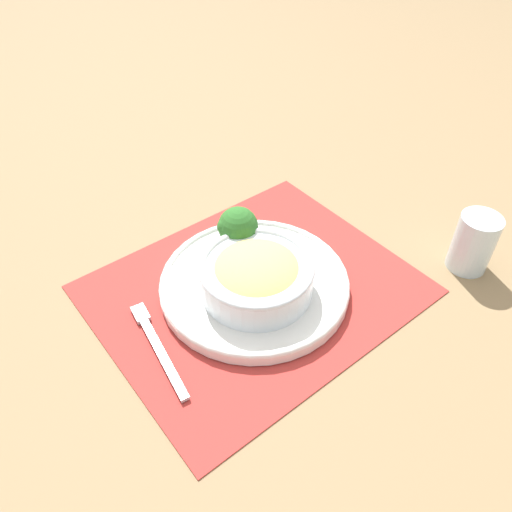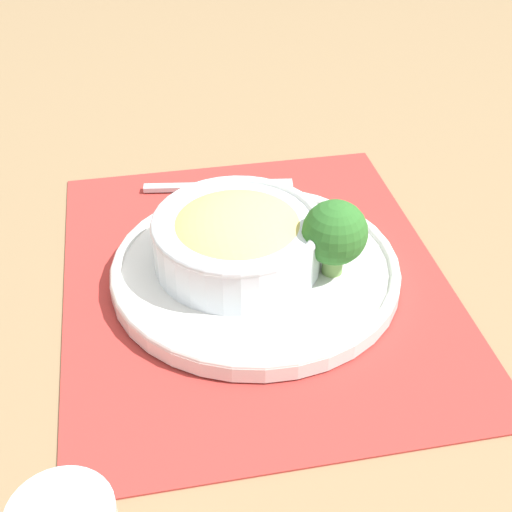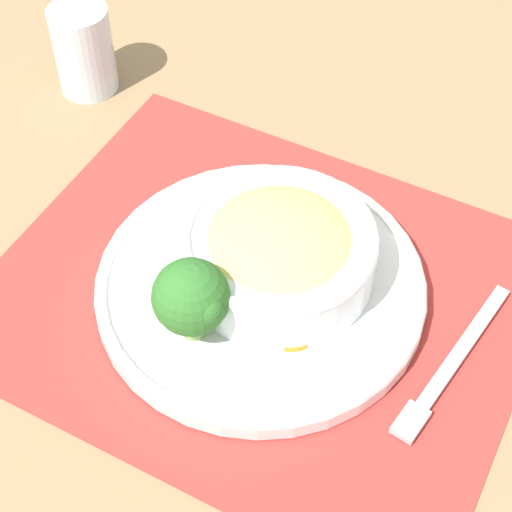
{
  "view_description": "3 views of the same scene",
  "coord_description": "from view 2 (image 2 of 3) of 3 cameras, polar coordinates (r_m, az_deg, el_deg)",
  "views": [
    {
      "loc": [
        -0.36,
        -0.4,
        0.57
      ],
      "look_at": [
        0.02,
        0.02,
        0.05
      ],
      "focal_mm": 35.0,
      "sensor_mm": 36.0,
      "label": 1
    },
    {
      "loc": [
        0.55,
        -0.14,
        0.46
      ],
      "look_at": [
        0.01,
        -0.0,
        0.04
      ],
      "focal_mm": 50.0,
      "sensor_mm": 36.0,
      "label": 2
    },
    {
      "loc": [
        -0.18,
        0.42,
        0.61
      ],
      "look_at": [
        0.01,
        -0.01,
        0.04
      ],
      "focal_mm": 60.0,
      "sensor_mm": 36.0,
      "label": 3
    }
  ],
  "objects": [
    {
      "name": "ground_plane",
      "position": [
        0.73,
        -0.05,
        -1.96
      ],
      "size": [
        4.0,
        4.0,
        0.0
      ],
      "primitive_type": "plane",
      "color": "#8C704C"
    },
    {
      "name": "placemat",
      "position": [
        0.73,
        -0.05,
        -1.84
      ],
      "size": [
        0.49,
        0.41,
        0.0
      ],
      "color": "#B2332D",
      "rests_on": "ground_plane"
    },
    {
      "name": "plate",
      "position": [
        0.72,
        -0.05,
        -1.02
      ],
      "size": [
        0.29,
        0.29,
        0.02
      ],
      "color": "white",
      "rests_on": "placemat"
    },
    {
      "name": "bowl",
      "position": [
        0.7,
        -1.5,
        1.56
      ],
      "size": [
        0.17,
        0.17,
        0.06
      ],
      "color": "silver",
      "rests_on": "plate"
    },
    {
      "name": "broccoli_floret",
      "position": [
        0.68,
        6.33,
        1.87
      ],
      "size": [
        0.06,
        0.06,
        0.08
      ],
      "color": "#759E51",
      "rests_on": "plate"
    },
    {
      "name": "carrot_slice_near",
      "position": [
        0.76,
        1.7,
        1.8
      ],
      "size": [
        0.05,
        0.05,
        0.01
      ],
      "color": "orange",
      "rests_on": "plate"
    },
    {
      "name": "carrot_slice_middle",
      "position": [
        0.76,
        0.2,
        2.02
      ],
      "size": [
        0.05,
        0.05,
        0.01
      ],
      "color": "orange",
      "rests_on": "plate"
    },
    {
      "name": "fork",
      "position": [
        0.87,
        -1.88,
        5.57
      ],
      "size": [
        0.05,
        0.18,
        0.01
      ],
      "rotation": [
        0.0,
        0.0,
        -0.22
      ],
      "color": "#B7B7BC",
      "rests_on": "placemat"
    }
  ]
}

